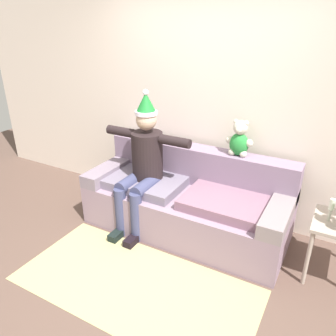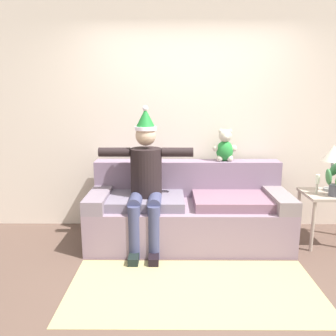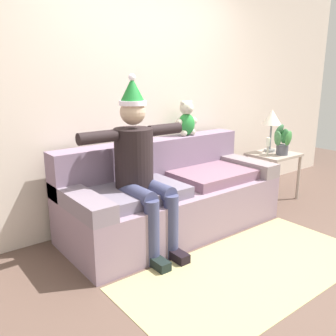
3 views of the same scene
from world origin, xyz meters
name	(u,v)px [view 3 (image 3 of 3)]	position (x,y,z in m)	size (l,w,h in m)	color
ground_plane	(249,269)	(0.00, 0.00, 0.00)	(10.00, 10.00, 0.00)	brown
back_wall	(139,91)	(0.00, 1.55, 1.35)	(7.00, 0.10, 2.70)	beige
couch	(170,196)	(0.00, 1.02, 0.34)	(2.19, 0.90, 0.87)	gray
person_seated	(140,164)	(-0.47, 0.85, 0.78)	(1.02, 0.77, 1.53)	black
teddy_bear	(187,120)	(0.44, 1.30, 1.04)	(0.29, 0.17, 0.38)	#258335
side_table	(273,161)	(1.55, 0.94, 0.49)	(0.55, 0.49, 0.58)	#A69587
table_lamp	(272,119)	(1.60, 1.04, 0.99)	(0.24, 0.24, 0.52)	gray
potted_plant	(282,141)	(1.56, 0.84, 0.75)	(0.24, 0.23, 0.39)	#4E5059
candle_tall	(268,144)	(1.40, 0.92, 0.72)	(0.04, 0.04, 0.21)	beige
candle_short	(280,139)	(1.71, 0.98, 0.74)	(0.04, 0.04, 0.25)	beige
area_rug	(251,270)	(0.00, -0.03, 0.00)	(2.17, 1.03, 0.01)	tan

